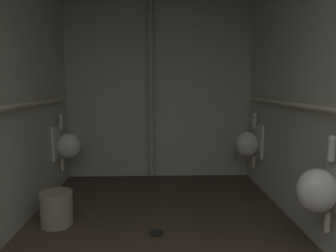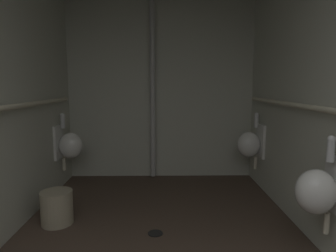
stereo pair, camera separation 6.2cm
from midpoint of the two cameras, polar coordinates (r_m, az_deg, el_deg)
The scene contains 8 objects.
wall_back at distance 4.42m, azimuth -1.00°, elevation 7.56°, with size 2.81×0.06×2.69m, color beige.
urinal_left_mid at distance 4.11m, azimuth -17.95°, elevation -3.42°, with size 0.32×0.30×0.76m.
urinal_right_mid at distance 2.55m, azimuth 27.45°, elevation -10.81°, with size 0.32×0.30×0.76m.
urinal_right_far at distance 4.13m, azimuth 15.86°, elevation -3.26°, with size 0.32×0.30×0.76m.
supply_pipe_right at distance 2.55m, azimuth 29.10°, elevation 2.56°, with size 0.06×3.82×0.06m.
standpipe_back_wall at distance 4.31m, azimuth -2.55°, elevation 7.54°, with size 0.08×0.08×2.64m, color #B2B2B2.
floor_drain at distance 2.95m, azimuth -1.79°, elevation -19.74°, with size 0.14×0.14×0.01m, color black.
waste_bin at distance 3.25m, azimuth -19.91°, elevation -14.40°, with size 0.31×0.31×0.33m, color #9E937A.
Camera 2 is at (0.04, 0.06, 1.37)m, focal length 31.94 mm.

